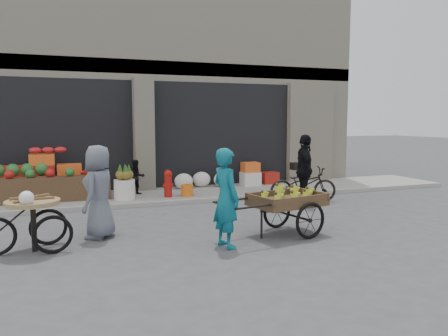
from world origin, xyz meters
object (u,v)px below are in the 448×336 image
object	(u,v)px
vendor_woman	(226,198)
tricycle_cart	(33,217)
seated_person	(137,177)
cyclist	(305,170)
pineapple_bin	(125,189)
vendor_grey	(99,192)
fire_hydrant	(168,182)
orange_bucket	(187,190)
bicycle	(303,185)
banana_cart	(285,198)

from	to	relation	value
vendor_woman	tricycle_cart	xyz separation A→B (m)	(-2.99, 0.83, -0.26)
seated_person	cyclist	xyz separation A→B (m)	(3.75, -2.30, 0.29)
pineapple_bin	vendor_grey	bearing A→B (deg)	-105.38
fire_hydrant	vendor_woman	xyz separation A→B (m)	(-0.02, -4.31, 0.32)
fire_hydrant	orange_bucket	size ratio (longest dim) A/B	2.22
pineapple_bin	cyclist	world-z (taller)	cyclist
cyclist	fire_hydrant	bearing A→B (deg)	76.87
bicycle	cyclist	distance (m)	0.62
orange_bucket	vendor_woman	xyz separation A→B (m)	(-0.52, -4.26, 0.56)
banana_cart	vendor_woman	xyz separation A→B (m)	(-1.29, -0.36, 0.15)
vendor_woman	pineapple_bin	bearing A→B (deg)	0.57
tricycle_cart	vendor_grey	size ratio (longest dim) A/B	0.87
tricycle_cart	pineapple_bin	bearing A→B (deg)	53.40
seated_person	banana_cart	world-z (taller)	seated_person
bicycle	seated_person	bearing A→B (deg)	79.61
orange_bucket	tricycle_cart	xyz separation A→B (m)	(-3.50, -3.43, 0.30)
orange_bucket	banana_cart	bearing A→B (deg)	-78.76
fire_hydrant	banana_cart	distance (m)	4.16
tricycle_cart	banana_cart	bearing A→B (deg)	-14.58
pineapple_bin	orange_bucket	size ratio (longest dim) A/B	1.62
fire_hydrant	bicycle	bearing A→B (deg)	-21.11
fire_hydrant	banana_cart	bearing A→B (deg)	-72.11
seated_person	cyclist	size ratio (longest dim) A/B	0.53
orange_bucket	bicycle	world-z (taller)	bicycle
pineapple_bin	fire_hydrant	bearing A→B (deg)	-2.60
pineapple_bin	orange_bucket	bearing A→B (deg)	-3.58
pineapple_bin	vendor_woman	xyz separation A→B (m)	(1.08, -4.36, 0.46)
pineapple_bin	seated_person	xyz separation A→B (m)	(0.40, 0.60, 0.21)
fire_hydrant	pineapple_bin	bearing A→B (deg)	177.40
fire_hydrant	tricycle_cart	size ratio (longest dim) A/B	0.49
fire_hydrant	vendor_woman	distance (m)	4.33
vendor_woman	banana_cart	bearing A→B (deg)	-87.73
pineapple_bin	seated_person	size ratio (longest dim) A/B	0.56
pineapple_bin	vendor_woman	bearing A→B (deg)	-76.05
pineapple_bin	banana_cart	xyz separation A→B (m)	(2.38, -4.00, 0.31)
banana_cart	tricycle_cart	distance (m)	4.31
fire_hydrant	bicycle	size ratio (longest dim) A/B	0.41
seated_person	vendor_woman	bearing A→B (deg)	-92.16
banana_cart	cyclist	distance (m)	2.91
vendor_woman	vendor_grey	size ratio (longest dim) A/B	0.99
seated_person	vendor_grey	distance (m)	3.85
banana_cart	bicycle	size ratio (longest dim) A/B	1.38
tricycle_cart	cyclist	world-z (taller)	cyclist
seated_person	bicycle	xyz separation A→B (m)	(3.95, -1.90, -0.13)
pineapple_bin	vendor_woman	distance (m)	4.52
banana_cart	vendor_woman	world-z (taller)	vendor_woman
banana_cart	vendor_woman	bearing A→B (deg)	-175.84
tricycle_cart	bicycle	size ratio (longest dim) A/B	0.85
banana_cart	vendor_woman	size ratio (longest dim) A/B	1.43
banana_cart	cyclist	size ratio (longest dim) A/B	1.35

